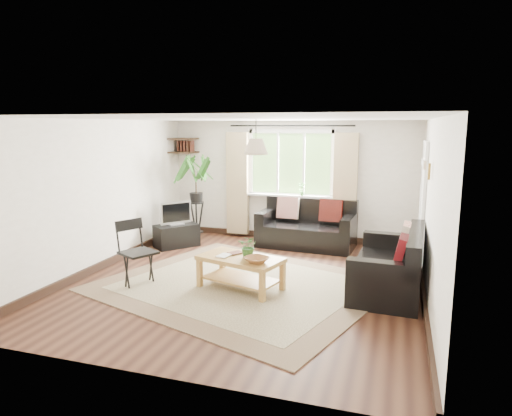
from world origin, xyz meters
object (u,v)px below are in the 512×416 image
(palm_stand, at_px, (196,199))
(sofa_back, at_px, (306,225))
(sofa_right, at_px, (388,262))
(tv_stand, at_px, (177,236))
(coffee_table, at_px, (241,273))
(folding_chair, at_px, (138,254))

(palm_stand, bearing_deg, sofa_back, 6.39)
(sofa_right, height_order, tv_stand, sofa_right)
(sofa_back, relative_size, coffee_table, 1.56)
(palm_stand, xyz_separation_m, folding_chair, (0.29, -2.62, -0.39))
(coffee_table, bearing_deg, tv_stand, 136.84)
(sofa_right, distance_m, tv_stand, 4.15)
(tv_stand, distance_m, folding_chair, 2.20)
(sofa_back, relative_size, folding_chair, 1.91)
(tv_stand, relative_size, folding_chair, 0.84)
(coffee_table, bearing_deg, palm_stand, 126.90)
(sofa_right, height_order, palm_stand, palm_stand)
(tv_stand, xyz_separation_m, folding_chair, (0.49, -2.13, 0.26))
(folding_chair, bearing_deg, coffee_table, -52.02)
(sofa_right, relative_size, folding_chair, 1.88)
(tv_stand, relative_size, palm_stand, 0.46)
(sofa_back, distance_m, tv_stand, 2.51)
(coffee_table, xyz_separation_m, palm_stand, (-1.75, 2.33, 0.63))
(sofa_back, distance_m, palm_stand, 2.24)
(tv_stand, bearing_deg, sofa_right, -68.77)
(tv_stand, bearing_deg, palm_stand, 16.71)
(coffee_table, bearing_deg, sofa_back, 80.51)
(palm_stand, bearing_deg, coffee_table, -53.10)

